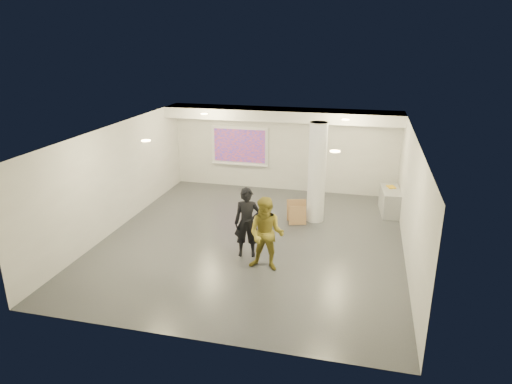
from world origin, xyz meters
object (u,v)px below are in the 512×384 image
(column, at_px, (317,173))
(woman, at_px, (247,223))
(credenza, at_px, (390,201))
(projection_screen, at_px, (240,146))
(man, at_px, (266,234))

(column, distance_m, woman, 3.13)
(column, bearing_deg, credenza, 27.90)
(woman, bearing_deg, credenza, 36.01)
(column, bearing_deg, woman, -117.11)
(projection_screen, relative_size, man, 1.17)
(projection_screen, relative_size, credenza, 1.58)
(projection_screen, bearing_deg, man, -68.76)
(credenza, distance_m, woman, 5.35)
(projection_screen, relative_size, woman, 1.17)
(credenza, xyz_separation_m, man, (-3.00, -4.50, 0.51))
(credenza, height_order, man, man)
(projection_screen, bearing_deg, woman, -72.50)
(woman, distance_m, man, 0.86)
(column, relative_size, woman, 1.68)
(column, xyz_separation_m, projection_screen, (-3.10, 2.65, 0.03))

